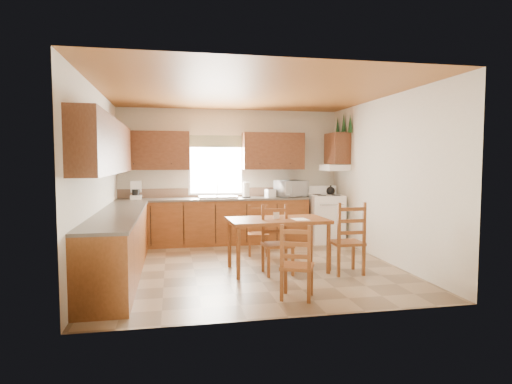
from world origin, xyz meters
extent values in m
plane|color=#846C51|center=(0.00, 0.00, 0.00)|extent=(4.50, 4.50, 0.00)
plane|color=#965725|center=(0.00, 0.00, 2.70)|extent=(4.50, 4.50, 0.00)
plane|color=beige|center=(-2.25, 0.00, 1.35)|extent=(4.50, 4.50, 0.00)
plane|color=beige|center=(2.25, 0.00, 1.35)|extent=(4.50, 4.50, 0.00)
plane|color=beige|center=(0.00, 2.25, 1.35)|extent=(4.50, 4.50, 0.00)
plane|color=beige|center=(0.00, -2.25, 1.35)|extent=(4.50, 4.50, 0.00)
cube|color=brown|center=(-0.38, 1.95, 0.44)|extent=(3.75, 0.60, 0.88)
cube|color=brown|center=(-1.95, -0.15, 0.44)|extent=(0.60, 3.60, 0.88)
cube|color=#59524A|center=(-0.38, 1.95, 0.90)|extent=(3.75, 0.63, 0.04)
cube|color=#59524A|center=(-1.95, -0.15, 0.90)|extent=(0.63, 3.60, 0.04)
cube|color=#85654F|center=(-0.38, 2.24, 1.01)|extent=(3.75, 0.01, 0.18)
cube|color=brown|center=(-1.55, 2.08, 1.85)|extent=(1.41, 0.33, 0.75)
cube|color=brown|center=(0.86, 2.08, 1.85)|extent=(1.25, 0.33, 0.75)
cube|color=brown|center=(-2.08, -0.15, 1.85)|extent=(0.33, 3.60, 0.75)
cube|color=brown|center=(2.08, 1.65, 1.90)|extent=(0.33, 0.62, 0.62)
cube|color=white|center=(2.03, 1.65, 1.52)|extent=(0.44, 0.62, 0.12)
cube|color=white|center=(-0.30, 2.22, 1.55)|extent=(1.13, 0.02, 1.18)
cube|color=white|center=(-0.30, 2.21, 1.55)|extent=(1.05, 0.01, 1.10)
cube|color=#3C5832|center=(-0.30, 2.19, 2.05)|extent=(1.19, 0.01, 0.24)
cube|color=silver|center=(-0.30, 1.95, 0.94)|extent=(0.75, 0.45, 0.04)
cone|color=#174520|center=(2.21, 1.33, 2.38)|extent=(0.22, 0.22, 0.36)
cone|color=#174520|center=(2.21, 1.65, 2.42)|extent=(0.22, 0.22, 0.36)
cone|color=#174520|center=(2.21, 1.97, 2.38)|extent=(0.22, 0.22, 0.36)
cube|color=white|center=(1.88, 1.70, 0.47)|extent=(0.69, 0.71, 0.95)
cube|color=white|center=(-1.87, 1.97, 1.09)|extent=(0.21, 0.25, 0.34)
cylinder|color=white|center=(0.27, 1.92, 1.08)|extent=(0.14, 0.14, 0.31)
cube|color=white|center=(0.76, 1.90, 1.00)|extent=(0.23, 0.20, 0.16)
imported|color=white|center=(1.21, 1.95, 1.09)|extent=(0.67, 0.60, 0.33)
cube|color=brown|center=(0.36, -0.29, 0.39)|extent=(1.50, 0.90, 0.79)
cube|color=brown|center=(0.27, -1.63, 0.45)|extent=(0.49, 0.49, 0.90)
cube|color=brown|center=(1.32, -0.66, 0.53)|extent=(0.44, 0.42, 1.05)
cube|color=brown|center=(0.29, 0.79, 0.43)|extent=(0.42, 0.40, 0.86)
cube|color=brown|center=(0.31, -0.49, 0.50)|extent=(0.43, 0.41, 1.00)
cube|color=white|center=(0.67, -0.42, 0.79)|extent=(0.23, 0.30, 0.00)
cube|color=white|center=(0.35, -0.28, 0.85)|extent=(0.09, 0.04, 0.12)
camera|label=1|loc=(-1.19, -6.49, 1.65)|focal=30.00mm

